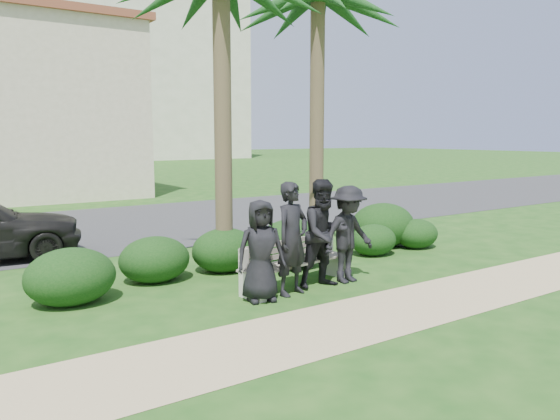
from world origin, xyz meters
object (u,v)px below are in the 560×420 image
at_px(man_a, 261,251).
at_px(man_b, 292,239).
at_px(park_bench, 297,266).
at_px(man_d, 348,234).
at_px(man_c, 325,234).

height_order(man_a, man_b, man_b).
bearing_deg(park_bench, man_a, -169.61).
bearing_deg(park_bench, man_d, -26.47).
height_order(man_a, man_d, man_d).
relative_size(man_a, man_b, 0.87).
distance_m(park_bench, man_b, 0.73).
bearing_deg(man_b, park_bench, 30.70).
xyz_separation_m(man_a, man_d, (1.82, 0.07, 0.06)).
distance_m(man_b, man_c, 0.70).
distance_m(park_bench, man_d, 1.05).
height_order(park_bench, man_c, man_c).
distance_m(man_b, man_d, 1.23).
bearing_deg(man_a, man_d, 15.34).
relative_size(man_a, man_d, 0.93).
relative_size(park_bench, man_d, 1.34).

